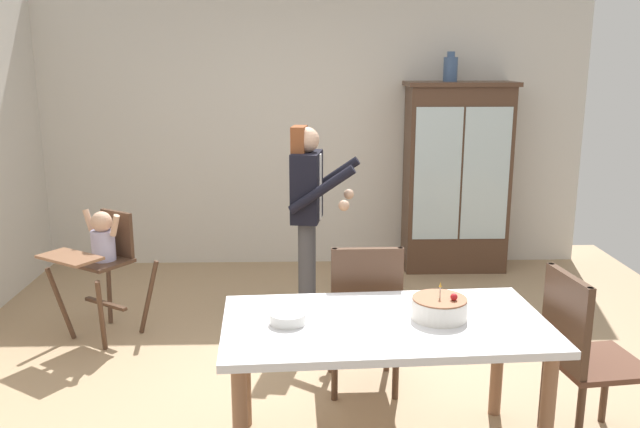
{
  "coord_description": "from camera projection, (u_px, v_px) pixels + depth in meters",
  "views": [
    {
      "loc": [
        -0.1,
        -3.83,
        2.03
      ],
      "look_at": [
        0.03,
        0.7,
        0.95
      ],
      "focal_mm": 37.23,
      "sensor_mm": 36.0,
      "label": 1
    }
  ],
  "objects": [
    {
      "name": "ground_plane",
      "position": [
        319.0,
        385.0,
        4.2
      ],
      "size": [
        6.24,
        6.24,
        0.0
      ],
      "primitive_type": "plane",
      "color": "tan"
    },
    {
      "name": "wall_back",
      "position": [
        312.0,
        128.0,
        6.44
      ],
      "size": [
        5.32,
        0.06,
        2.7
      ],
      "primitive_type": "cube",
      "color": "beige",
      "rests_on": "ground_plane"
    },
    {
      "name": "china_cabinet",
      "position": [
        456.0,
        177.0,
        6.33
      ],
      "size": [
        1.02,
        0.48,
        1.8
      ],
      "color": "#4C3323",
      "rests_on": "ground_plane"
    },
    {
      "name": "ceramic_vase",
      "position": [
        450.0,
        68.0,
        6.09
      ],
      "size": [
        0.13,
        0.13,
        0.27
      ],
      "color": "#3D567F",
      "rests_on": "china_cabinet"
    },
    {
      "name": "high_chair_with_toddler",
      "position": [
        102.0,
        251.0,
        4.8
      ],
      "size": [
        0.8,
        0.85,
        0.95
      ],
      "rotation": [
        0.0,
        0.0,
        -0.59
      ],
      "color": "#4C3323",
      "rests_on": "ground_plane"
    },
    {
      "name": "adult_person",
      "position": [
        308.0,
        201.0,
        4.99
      ],
      "size": [
        0.56,
        0.54,
        1.53
      ],
      "rotation": [
        0.0,
        0.0,
        1.41
      ],
      "color": "#47474C",
      "rests_on": "ground_plane"
    },
    {
      "name": "dining_table",
      "position": [
        385.0,
        338.0,
        3.34
      ],
      "size": [
        1.67,
        0.95,
        0.74
      ],
      "color": "silver",
      "rests_on": "ground_plane"
    },
    {
      "name": "birthday_cake",
      "position": [
        439.0,
        308.0,
        3.34
      ],
      "size": [
        0.28,
        0.28,
        0.19
      ],
      "color": "white",
      "rests_on": "dining_table"
    },
    {
      "name": "serving_bowl",
      "position": [
        288.0,
        318.0,
        3.29
      ],
      "size": [
        0.18,
        0.18,
        0.05
      ],
      "primitive_type": "cylinder",
      "color": "silver",
      "rests_on": "dining_table"
    },
    {
      "name": "dining_chair_far_side",
      "position": [
        365.0,
        308.0,
        3.99
      ],
      "size": [
        0.45,
        0.45,
        0.96
      ],
      "rotation": [
        0.0,
        0.0,
        3.16
      ],
      "color": "#4C3323",
      "rests_on": "ground_plane"
    },
    {
      "name": "dining_chair_right_end",
      "position": [
        581.0,
        348.0,
        3.44
      ],
      "size": [
        0.49,
        0.49,
        0.96
      ],
      "rotation": [
        0.0,
        0.0,
        1.7
      ],
      "color": "#4C3323",
      "rests_on": "ground_plane"
    }
  ]
}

